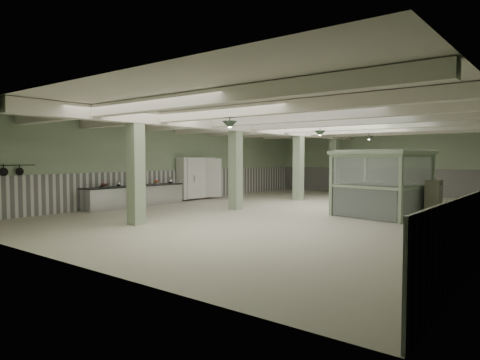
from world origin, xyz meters
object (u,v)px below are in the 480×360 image
Objects in this scene: prep_counter at (135,196)px; filing_cabinet at (433,200)px; walkin_cooler at (197,179)px; guard_booth at (381,171)px.

filing_cabinet is at bearing 18.10° from prep_counter.
filing_cabinet is at bearing -1.30° from walkin_cooler.
walkin_cooler is at bearing -171.91° from guard_booth.
prep_counter is 2.18× the size of walkin_cooler.
guard_booth is at bearing -2.32° from walkin_cooler.
prep_counter is 3.57× the size of filing_cabinet.
filing_cabinet reaches higher than prep_counter.
prep_counter is 3.95m from walkin_cooler.
guard_booth is at bearing 20.48° from prep_counter.
walkin_cooler is 9.54m from guard_booth.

